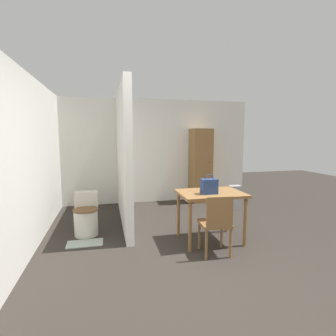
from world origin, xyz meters
TOP-DOWN VIEW (x-y plane):
  - ground_plane at (0.00, 0.00)m, footprint 16.00×16.00m
  - wall_back at (0.00, 3.88)m, footprint 5.08×0.12m
  - wall_left at (-2.10, 1.91)m, footprint 0.12×4.82m
  - partition_wall at (-0.71, 2.53)m, footprint 0.12×2.58m
  - dining_table at (0.52, 1.19)m, footprint 0.97×0.72m
  - wooden_chair at (0.41, 0.70)m, footprint 0.43×0.43m
  - toilet at (-1.37, 1.94)m, footprint 0.40×0.55m
  - handbag at (0.45, 1.09)m, footprint 0.24×0.14m
  - wooden_cabinet at (1.25, 3.57)m, footprint 0.48×0.48m
  - bath_mat at (-1.37, 1.51)m, footprint 0.53×0.30m
  - space_heater at (1.77, 2.76)m, footprint 0.26×0.17m

SIDE VIEW (x-z plane):
  - ground_plane at x=0.00m, z-range 0.00..0.00m
  - bath_mat at x=-1.37m, z-range 0.00..0.01m
  - space_heater at x=1.77m, z-range 0.00..0.52m
  - toilet at x=-1.37m, z-range -0.05..0.63m
  - wooden_chair at x=0.41m, z-range 0.04..0.89m
  - dining_table at x=0.52m, z-range 0.29..1.06m
  - handbag at x=0.45m, z-range 0.74..1.04m
  - wooden_cabinet at x=1.25m, z-range 0.00..1.80m
  - wall_back at x=0.00m, z-range 0.00..2.50m
  - wall_left at x=-2.10m, z-range 0.00..2.50m
  - partition_wall at x=-0.71m, z-range 0.00..2.50m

